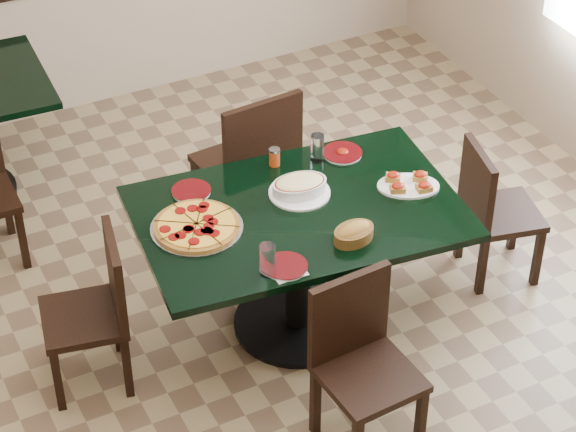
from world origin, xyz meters
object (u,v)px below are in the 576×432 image
chair_near (360,355)px  chair_left (98,305)px  chair_far (253,161)px  bread_basket (354,233)px  main_table (298,239)px  lasagna_casserole (299,186)px  bruschetta_platter (408,183)px  chair_right (491,207)px  pepperoni_pizza (197,226)px

chair_near → chair_left: (-0.93, 0.87, -0.02)m
chair_far → bread_basket: size_ratio=4.27×
main_table → chair_left: size_ratio=1.98×
chair_far → chair_near: 1.51m
lasagna_casserole → bruschetta_platter: lasagna_casserole is taller
chair_right → bruschetta_platter: (-0.54, 0.00, 0.32)m
chair_far → pepperoni_pizza: bearing=42.6°
chair_left → pepperoni_pizza: size_ratio=1.89×
chair_far → lasagna_casserole: bearing=82.7°
chair_far → bruschetta_platter: size_ratio=2.68×
bread_basket → bruschetta_platter: bread_basket is taller
bread_basket → bruschetta_platter: (0.45, 0.24, -0.02)m
lasagna_casserole → main_table: bearing=-113.0°
chair_far → main_table: bearing=78.0°
chair_far → chair_right: chair_far is taller
chair_right → chair_near: bearing=132.9°
chair_near → chair_left: bearing=132.9°
pepperoni_pizza → bread_basket: (0.62, -0.40, 0.02)m
lasagna_casserole → bread_basket: (0.06, -0.44, -0.01)m
chair_near → lasagna_casserole: 0.95m
chair_near → main_table: bearing=79.8°
pepperoni_pizza → lasagna_casserole: bearing=3.3°
chair_far → chair_left: size_ratio=1.20×
chair_far → chair_right: 1.30m
lasagna_casserole → chair_right: bearing=-4.4°
chair_far → bread_basket: bearing=87.1°
pepperoni_pizza → bread_basket: size_ratio=1.89×
main_table → pepperoni_pizza: (-0.50, 0.08, 0.20)m
pepperoni_pizza → chair_right: bearing=-5.9°
chair_near → pepperoni_pizza: chair_near is taller
chair_left → lasagna_casserole: lasagna_casserole is taller
chair_near → pepperoni_pizza: size_ratio=1.97×
main_table → chair_left: 1.03m
lasagna_casserole → bruschetta_platter: (0.51, -0.20, -0.02)m
bruschetta_platter → main_table: bearing=-162.2°
pepperoni_pizza → lasagna_casserole: (0.56, 0.03, 0.03)m
chair_near → bread_basket: (0.21, 0.45, 0.30)m
bread_basket → main_table: bearing=100.1°
chair_right → pepperoni_pizza: bearing=97.0°
main_table → bruschetta_platter: size_ratio=4.44×
main_table → bruschetta_platter: 0.61m
lasagna_casserole → chair_left: bearing=-172.8°
main_table → pepperoni_pizza: 0.54m
chair_far → lasagna_casserole: (-0.03, -0.61, 0.23)m
bread_basket → bruschetta_platter: 0.51m
main_table → chair_far: (0.09, 0.72, -0.00)m
chair_left → bruschetta_platter: chair_left is taller
chair_right → pepperoni_pizza: chair_right is taller
chair_near → lasagna_casserole: (0.15, 0.89, 0.31)m
bruschetta_platter → chair_near: bearing=-107.7°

